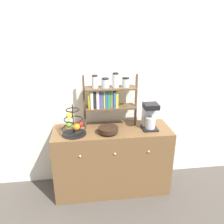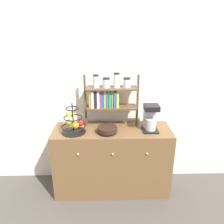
# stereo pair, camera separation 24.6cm
# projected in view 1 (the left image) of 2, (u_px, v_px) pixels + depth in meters

# --- Properties ---
(ground_plane) EXTENTS (12.00, 12.00, 0.00)m
(ground_plane) POSITION_uv_depth(u_px,v_px,m) (115.00, 200.00, 2.61)
(ground_plane) COLOR #47423D
(wall_back) EXTENTS (7.00, 0.05, 2.60)m
(wall_back) POSITION_uv_depth(u_px,v_px,m) (109.00, 83.00, 2.63)
(wall_back) COLOR silver
(wall_back) RESTS_ON ground_plane
(sideboard) EXTENTS (1.37, 0.50, 0.82)m
(sideboard) POSITION_uv_depth(u_px,v_px,m) (112.00, 160.00, 2.68)
(sideboard) COLOR brown
(sideboard) RESTS_ON ground_plane
(coffee_maker) EXTENTS (0.17, 0.21, 0.31)m
(coffee_maker) POSITION_uv_depth(u_px,v_px,m) (150.00, 116.00, 2.53)
(coffee_maker) COLOR black
(coffee_maker) RESTS_ON sideboard
(fruit_stand) EXTENTS (0.27, 0.27, 0.35)m
(fruit_stand) POSITION_uv_depth(u_px,v_px,m) (74.00, 124.00, 2.39)
(fruit_stand) COLOR black
(fruit_stand) RESTS_ON sideboard
(wooden_bowl) EXTENTS (0.22, 0.22, 0.07)m
(wooden_bowl) POSITION_uv_depth(u_px,v_px,m) (108.00, 130.00, 2.43)
(wooden_bowl) COLOR black
(wooden_bowl) RESTS_ON sideboard
(shelf_hutch) EXTENTS (0.63, 0.20, 0.64)m
(shelf_hutch) POSITION_uv_depth(u_px,v_px,m) (107.00, 95.00, 2.51)
(shelf_hutch) COLOR brown
(shelf_hutch) RESTS_ON sideboard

